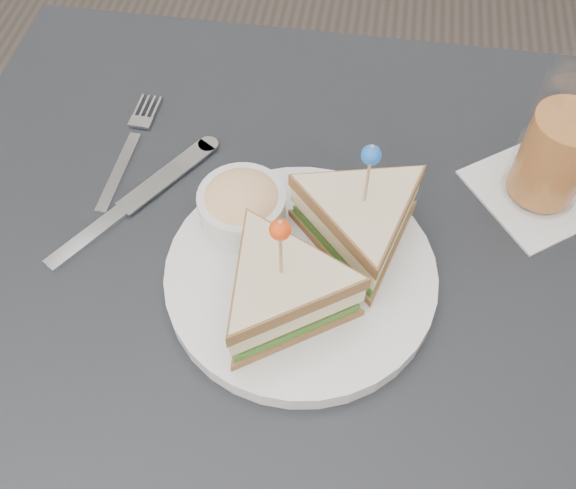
% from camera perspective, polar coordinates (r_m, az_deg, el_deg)
% --- Properties ---
extents(ground_plane, '(3.50, 3.50, 0.00)m').
position_cam_1_polar(ground_plane, '(1.35, -0.52, -19.98)').
color(ground_plane, '#3F3833').
extents(table, '(0.80, 0.80, 0.75)m').
position_cam_1_polar(table, '(0.72, -0.92, -6.28)').
color(table, black).
rests_on(table, ground).
extents(plate_meal, '(0.31, 0.30, 0.16)m').
position_cam_1_polar(plate_meal, '(0.61, 1.88, -0.89)').
color(plate_meal, silver).
rests_on(plate_meal, table).
extents(cutlery_fork, '(0.03, 0.18, 0.01)m').
position_cam_1_polar(cutlery_fork, '(0.78, -13.80, 8.61)').
color(cutlery_fork, silver).
rests_on(cutlery_fork, table).
extents(cutlery_knife, '(0.15, 0.21, 0.01)m').
position_cam_1_polar(cutlery_knife, '(0.72, -13.88, 3.46)').
color(cutlery_knife, white).
rests_on(cutlery_knife, table).
extents(drink_set, '(0.18, 0.18, 0.17)m').
position_cam_1_polar(drink_set, '(0.72, 23.05, 8.06)').
color(drink_set, silver).
rests_on(drink_set, table).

